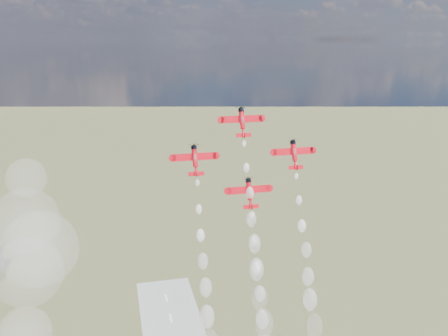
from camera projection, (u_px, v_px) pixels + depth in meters
name	position (u px, v px, depth m)	size (l,w,h in m)	color
plane_lead	(242.00, 122.00, 128.49)	(11.65, 5.56, 7.85)	red
plane_left	(195.00, 160.00, 124.06)	(11.65, 5.56, 7.85)	red
plane_right	(294.00, 154.00, 130.23)	(11.65, 5.56, 7.85)	red
plane_slot	(249.00, 193.00, 125.81)	(11.65, 5.56, 7.85)	red
smoke_trail_lead	(261.00, 306.00, 121.65)	(5.14, 24.54, 52.39)	white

